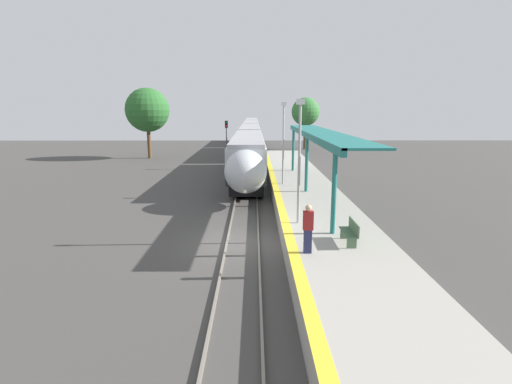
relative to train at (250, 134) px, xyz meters
name	(u,v)px	position (x,y,z in m)	size (l,w,h in m)	color
ground_plane	(243,244)	(0.00, -44.13, -2.17)	(120.00, 120.00, 0.00)	#423F3D
rail_left	(227,242)	(-0.72, -44.13, -2.10)	(0.08, 90.00, 0.15)	slate
rail_right	(259,242)	(0.72, -44.13, -2.10)	(0.08, 90.00, 0.15)	slate
train	(250,134)	(0.00, 0.00, 0.00)	(2.75, 78.11, 3.78)	black
platform_right	(328,234)	(3.87, -44.13, -1.70)	(4.25, 64.00, 0.95)	#9E998E
platform_bench	(351,232)	(4.24, -46.79, -0.76)	(0.44, 1.52, 0.89)	#4C6B4C
person_waiting	(308,228)	(2.44, -47.82, -0.29)	(0.36, 0.23, 1.79)	navy
railway_signal	(227,140)	(-2.22, -21.29, 0.77)	(0.28, 0.28, 4.87)	#59595E
lamppost_near	(299,154)	(2.52, -43.98, 1.92)	(0.36, 0.20, 5.52)	#9E9EA3
lamppost_mid	(283,138)	(2.52, -34.29, 1.92)	(0.36, 0.20, 5.52)	#9E9EA3
station_canopy	(317,135)	(4.38, -36.91, 2.26)	(2.02, 20.26, 3.71)	#1E6B66
background_tree_left	(147,110)	(-12.40, -12.11, 3.68)	(5.28, 5.28, 8.51)	brown
background_tree_right	(306,112)	(8.23, -0.89, 3.37)	(4.18, 4.18, 7.67)	brown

